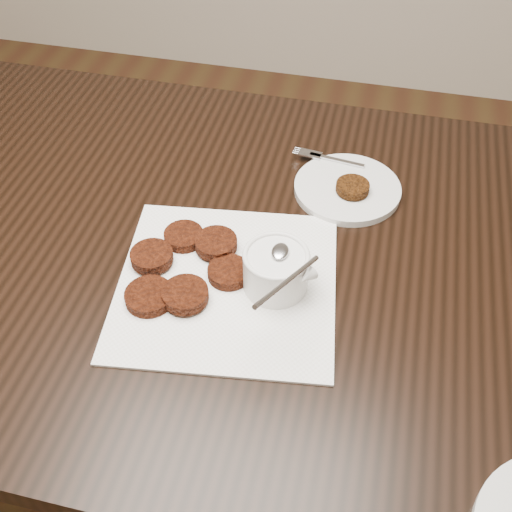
{
  "coord_description": "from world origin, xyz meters",
  "views": [
    {
      "loc": [
        0.28,
        -0.54,
        1.47
      ],
      "look_at": [
        0.13,
        0.09,
        0.8
      ],
      "focal_mm": 43.66,
      "sensor_mm": 36.0,
      "label": 1
    }
  ],
  "objects_px": {
    "sauce_ramekin": "(276,254)",
    "plate_with_patty": "(348,186)",
    "napkin": "(227,284)",
    "table": "(172,360)"
  },
  "relations": [
    {
      "from": "table",
      "to": "plate_with_patty",
      "type": "xyz_separation_m",
      "value": [
        0.31,
        0.18,
        0.39
      ]
    },
    {
      "from": "napkin",
      "to": "table",
      "type": "bearing_deg",
      "value": 151.57
    },
    {
      "from": "table",
      "to": "sauce_ramekin",
      "type": "height_order",
      "value": "sauce_ramekin"
    },
    {
      "from": "napkin",
      "to": "plate_with_patty",
      "type": "distance_m",
      "value": 0.3
    },
    {
      "from": "napkin",
      "to": "sauce_ramekin",
      "type": "distance_m",
      "value": 0.1
    },
    {
      "from": "napkin",
      "to": "sauce_ramekin",
      "type": "xyz_separation_m",
      "value": [
        0.07,
        0.01,
        0.07
      ]
    },
    {
      "from": "table",
      "to": "sauce_ramekin",
      "type": "xyz_separation_m",
      "value": [
        0.23,
        -0.07,
        0.45
      ]
    },
    {
      "from": "sauce_ramekin",
      "to": "plate_with_patty",
      "type": "height_order",
      "value": "sauce_ramekin"
    },
    {
      "from": "napkin",
      "to": "plate_with_patty",
      "type": "xyz_separation_m",
      "value": [
        0.15,
        0.26,
        0.01
      ]
    },
    {
      "from": "napkin",
      "to": "sauce_ramekin",
      "type": "height_order",
      "value": "sauce_ramekin"
    }
  ]
}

